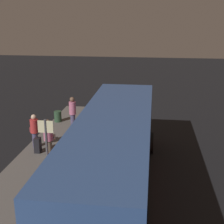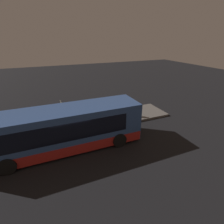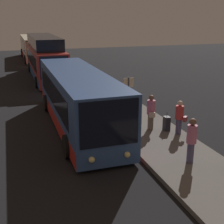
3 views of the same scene
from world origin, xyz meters
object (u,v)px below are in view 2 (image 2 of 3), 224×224
(bus_lead, at_px, (62,130))
(passenger_boarding, at_px, (82,112))
(suitcase, at_px, (85,114))
(sign_post, at_px, (62,112))
(passenger_waiting, at_px, (122,106))
(passenger_with_bags, at_px, (90,107))
(trash_bin, at_px, (125,106))

(bus_lead, xyz_separation_m, passenger_boarding, (2.20, 3.24, -0.32))
(passenger_boarding, distance_m, suitcase, 0.99)
(bus_lead, xyz_separation_m, sign_post, (0.44, 2.69, 0.22))
(passenger_waiting, relative_size, passenger_with_bags, 1.10)
(suitcase, xyz_separation_m, trash_bin, (4.48, 0.40, -0.04))
(bus_lead, distance_m, passenger_boarding, 3.92)
(bus_lead, bearing_deg, passenger_boarding, 55.84)
(passenger_with_bags, bearing_deg, suitcase, -99.15)
(passenger_boarding, distance_m, passenger_waiting, 3.87)
(passenger_waiting, bearing_deg, suitcase, 112.23)
(bus_lead, distance_m, suitcase, 4.79)
(passenger_with_bags, xyz_separation_m, suitcase, (-0.60, -0.35, -0.53))
(passenger_waiting, bearing_deg, passenger_boarding, 123.61)
(passenger_with_bags, bearing_deg, bus_lead, -75.88)
(passenger_boarding, height_order, trash_bin, passenger_boarding)
(sign_post, height_order, trash_bin, sign_post)
(sign_post, bearing_deg, trash_bin, 13.89)
(passenger_boarding, bearing_deg, suitcase, 163.87)
(bus_lead, relative_size, passenger_with_bags, 6.60)
(passenger_boarding, xyz_separation_m, trash_bin, (4.87, 1.09, -0.63))
(passenger_with_bags, relative_size, suitcase, 1.73)
(passenger_with_bags, height_order, suitcase, passenger_with_bags)
(bus_lead, relative_size, sign_post, 4.59)
(passenger_waiting, height_order, suitcase, passenger_waiting)
(passenger_boarding, xyz_separation_m, suitcase, (0.39, 0.69, -0.59))
(passenger_boarding, xyz_separation_m, passenger_with_bags, (1.00, 1.04, -0.07))
(suitcase, distance_m, trash_bin, 4.50)
(suitcase, bearing_deg, passenger_boarding, -119.57)
(passenger_boarding, height_order, passenger_waiting, passenger_waiting)
(passenger_boarding, bearing_deg, bus_lead, -20.72)
(bus_lead, bearing_deg, suitcase, 56.62)
(bus_lead, bearing_deg, sign_post, 80.72)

